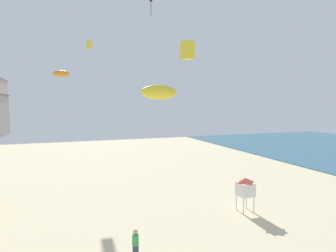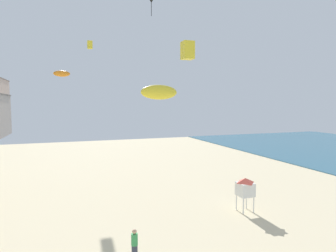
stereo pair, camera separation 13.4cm
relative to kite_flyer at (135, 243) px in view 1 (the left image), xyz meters
The scene contains 6 objects.
kite_flyer is the anchor object (origin of this frame).
lifeguard_stand 10.10m from the kite_flyer, 21.85° to the left, with size 1.10×1.10×2.55m.
kite_orange_parafoil 20.67m from the kite_flyer, 101.22° to the left, with size 1.64×0.46×0.64m.
kite_yellow_parafoil 10.84m from the kite_flyer, 61.84° to the left, with size 2.82×0.78×1.10m.
kite_yellow_box 32.01m from the kite_flyer, 89.56° to the left, with size 0.68×0.68×1.07m.
kite_yellow_box_2 18.34m from the kite_flyer, 55.02° to the left, with size 1.06×1.06×1.67m.
Camera 1 is at (-5.73, -4.10, 8.03)m, focal length 30.25 mm.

